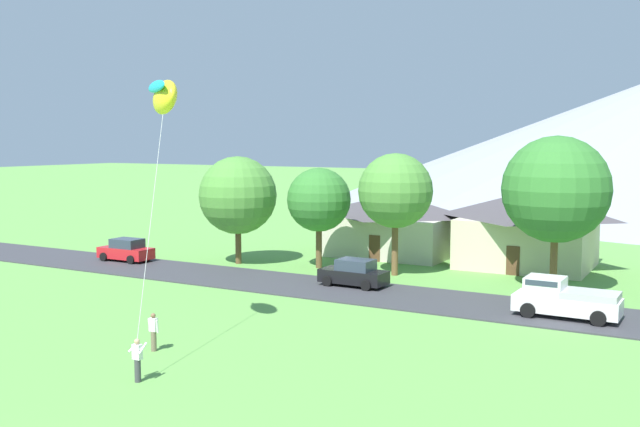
{
  "coord_description": "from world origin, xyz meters",
  "views": [
    {
      "loc": [
        14.71,
        -12.46,
        9.11
      ],
      "look_at": [
        1.27,
        11.63,
        6.29
      ],
      "focal_mm": 40.43,
      "sensor_mm": 36.0,
      "label": 1
    }
  ],
  "objects_px": {
    "parked_car_black_mid_east": "(354,273)",
    "pickup_truck_white_west_side": "(564,298)",
    "house_leftmost": "(527,228)",
    "tree_near_left": "(238,195)",
    "parked_car_red_west_end": "(126,250)",
    "tree_center": "(319,200)",
    "house_left_center": "(394,223)",
    "watcher_person": "(154,331)",
    "tree_left_of_center": "(556,189)",
    "tree_far_right": "(395,191)",
    "kite_flyer_with_kite": "(163,104)"
  },
  "relations": [
    {
      "from": "tree_near_left",
      "to": "tree_left_of_center",
      "type": "bearing_deg",
      "value": 2.77
    },
    {
      "from": "pickup_truck_white_west_side",
      "to": "tree_near_left",
      "type": "bearing_deg",
      "value": 167.42
    },
    {
      "from": "tree_left_of_center",
      "to": "kite_flyer_with_kite",
      "type": "height_order",
      "value": "kite_flyer_with_kite"
    },
    {
      "from": "house_leftmost",
      "to": "tree_center",
      "type": "xyz_separation_m",
      "value": [
        -12.85,
        -7.76,
        2.04
      ]
    },
    {
      "from": "parked_car_black_mid_east",
      "to": "kite_flyer_with_kite",
      "type": "height_order",
      "value": "kite_flyer_with_kite"
    },
    {
      "from": "house_left_center",
      "to": "tree_left_of_center",
      "type": "bearing_deg",
      "value": -30.82
    },
    {
      "from": "house_left_center",
      "to": "tree_near_left",
      "type": "relative_size",
      "value": 1.25
    },
    {
      "from": "tree_center",
      "to": "tree_near_left",
      "type": "bearing_deg",
      "value": -167.54
    },
    {
      "from": "parked_car_black_mid_east",
      "to": "pickup_truck_white_west_side",
      "type": "bearing_deg",
      "value": -8.29
    },
    {
      "from": "house_leftmost",
      "to": "tree_near_left",
      "type": "height_order",
      "value": "tree_near_left"
    },
    {
      "from": "tree_left_of_center",
      "to": "pickup_truck_white_west_side",
      "type": "bearing_deg",
      "value": -74.25
    },
    {
      "from": "house_left_center",
      "to": "tree_near_left",
      "type": "distance_m",
      "value": 12.89
    },
    {
      "from": "house_leftmost",
      "to": "tree_near_left",
      "type": "bearing_deg",
      "value": -154.33
    },
    {
      "from": "tree_center",
      "to": "kite_flyer_with_kite",
      "type": "relative_size",
      "value": 0.61
    },
    {
      "from": "kite_flyer_with_kite",
      "to": "pickup_truck_white_west_side",
      "type": "bearing_deg",
      "value": 42.84
    },
    {
      "from": "tree_center",
      "to": "parked_car_black_mid_east",
      "type": "xyz_separation_m",
      "value": [
        5.23,
        -4.87,
        -4.01
      ]
    },
    {
      "from": "watcher_person",
      "to": "parked_car_black_mid_east",
      "type": "bearing_deg",
      "value": 84.83
    },
    {
      "from": "parked_car_red_west_end",
      "to": "pickup_truck_white_west_side",
      "type": "relative_size",
      "value": 0.81
    },
    {
      "from": "tree_near_left",
      "to": "tree_far_right",
      "type": "height_order",
      "value": "tree_far_right"
    },
    {
      "from": "tree_left_of_center",
      "to": "tree_center",
      "type": "relative_size",
      "value": 1.31
    },
    {
      "from": "house_leftmost",
      "to": "tree_far_right",
      "type": "distance_m",
      "value": 10.81
    },
    {
      "from": "house_leftmost",
      "to": "pickup_truck_white_west_side",
      "type": "xyz_separation_m",
      "value": [
        5.31,
        -14.52,
        -1.77
      ]
    },
    {
      "from": "tree_far_right",
      "to": "kite_flyer_with_kite",
      "type": "distance_m",
      "value": 21.0
    },
    {
      "from": "kite_flyer_with_kite",
      "to": "tree_center",
      "type": "bearing_deg",
      "value": 100.12
    },
    {
      "from": "house_leftmost",
      "to": "tree_left_of_center",
      "type": "height_order",
      "value": "tree_left_of_center"
    },
    {
      "from": "tree_far_right",
      "to": "parked_car_red_west_end",
      "type": "height_order",
      "value": "tree_far_right"
    },
    {
      "from": "parked_car_black_mid_east",
      "to": "pickup_truck_white_west_side",
      "type": "distance_m",
      "value": 13.07
    },
    {
      "from": "house_left_center",
      "to": "tree_center",
      "type": "height_order",
      "value": "tree_center"
    },
    {
      "from": "tree_left_of_center",
      "to": "tree_center",
      "type": "xyz_separation_m",
      "value": [
        -16.33,
        0.26,
        -1.31
      ]
    },
    {
      "from": "pickup_truck_white_west_side",
      "to": "tree_left_of_center",
      "type": "bearing_deg",
      "value": 105.75
    },
    {
      "from": "house_leftmost",
      "to": "parked_car_black_mid_east",
      "type": "bearing_deg",
      "value": -121.11
    },
    {
      "from": "house_leftmost",
      "to": "house_left_center",
      "type": "height_order",
      "value": "house_leftmost"
    },
    {
      "from": "watcher_person",
      "to": "house_left_center",
      "type": "bearing_deg",
      "value": 92.74
    },
    {
      "from": "kite_flyer_with_kite",
      "to": "tree_near_left",
      "type": "bearing_deg",
      "value": 117.15
    },
    {
      "from": "tree_far_right",
      "to": "pickup_truck_white_west_side",
      "type": "xyz_separation_m",
      "value": [
        12.3,
        -6.79,
        -4.66
      ]
    },
    {
      "from": "parked_car_black_mid_east",
      "to": "kite_flyer_with_kite",
      "type": "relative_size",
      "value": 0.36
    },
    {
      "from": "tree_center",
      "to": "parked_car_red_west_end",
      "type": "height_order",
      "value": "tree_center"
    },
    {
      "from": "tree_left_of_center",
      "to": "tree_center",
      "type": "bearing_deg",
      "value": 179.09
    },
    {
      "from": "tree_left_of_center",
      "to": "parked_car_black_mid_east",
      "type": "xyz_separation_m",
      "value": [
        -11.1,
        -4.61,
        -5.32
      ]
    },
    {
      "from": "house_left_center",
      "to": "kite_flyer_with_kite",
      "type": "distance_m",
      "value": 29.51
    },
    {
      "from": "house_leftmost",
      "to": "house_left_center",
      "type": "bearing_deg",
      "value": 178.18
    },
    {
      "from": "house_leftmost",
      "to": "tree_near_left",
      "type": "xyz_separation_m",
      "value": [
        -18.94,
        -9.1,
        2.24
      ]
    },
    {
      "from": "tree_left_of_center",
      "to": "parked_car_red_west_end",
      "type": "bearing_deg",
      "value": -171.41
    },
    {
      "from": "house_leftmost",
      "to": "kite_flyer_with_kite",
      "type": "distance_m",
      "value": 30.52
    },
    {
      "from": "tree_far_right",
      "to": "watcher_person",
      "type": "bearing_deg",
      "value": -95.67
    },
    {
      "from": "tree_left_of_center",
      "to": "tree_far_right",
      "type": "height_order",
      "value": "tree_left_of_center"
    },
    {
      "from": "tree_near_left",
      "to": "parked_car_red_west_end",
      "type": "bearing_deg",
      "value": -156.0
    },
    {
      "from": "tree_far_right",
      "to": "parked_car_red_west_end",
      "type": "relative_size",
      "value": 1.96
    },
    {
      "from": "parked_car_red_west_end",
      "to": "tree_center",
      "type": "bearing_deg",
      "value": 19.14
    },
    {
      "from": "tree_near_left",
      "to": "house_leftmost",
      "type": "bearing_deg",
      "value": 25.67
    }
  ]
}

